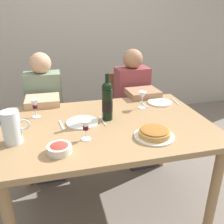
{
  "coord_description": "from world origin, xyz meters",
  "views": [
    {
      "loc": [
        -0.36,
        -1.56,
        1.54
      ],
      "look_at": [
        0.06,
        0.1,
        0.8
      ],
      "focal_mm": 39.25,
      "sensor_mm": 36.0,
      "label": 1
    }
  ],
  "objects": [
    {
      "name": "dinner_plate_right_setting",
      "position": [
        0.54,
        0.29,
        0.77
      ],
      "size": [
        0.21,
        0.21,
        0.01
      ],
      "primitive_type": "cylinder",
      "color": "silver",
      "rests_on": "dining_table"
    },
    {
      "name": "wine_bottle",
      "position": [
        0.02,
        0.08,
        0.91
      ],
      "size": [
        0.08,
        0.08,
        0.35
      ],
      "color": "black",
      "rests_on": "dining_table"
    },
    {
      "name": "knife_right_setting",
      "position": [
        0.69,
        0.29,
        0.76
      ],
      "size": [
        0.03,
        0.18,
        0.0
      ],
      "primitive_type": "cube",
      "rotation": [
        0.0,
        0.0,
        1.46
      ],
      "color": "silver",
      "rests_on": "dining_table"
    },
    {
      "name": "spoon_right_setting",
      "position": [
        0.39,
        0.29,
        0.76
      ],
      "size": [
        0.03,
        0.16,
        0.0
      ],
      "primitive_type": "cube",
      "rotation": [
        0.0,
        0.0,
        1.65
      ],
      "color": "silver",
      "rests_on": "dining_table"
    },
    {
      "name": "salad_bowl",
      "position": [
        -0.36,
        -0.31,
        0.79
      ],
      "size": [
        0.14,
        0.14,
        0.06
      ],
      "color": "silver",
      "rests_on": "dining_table"
    },
    {
      "name": "dining_table",
      "position": [
        0.0,
        0.0,
        0.67
      ],
      "size": [
        1.5,
        1.0,
        0.76
      ],
      "color": "#9E7A51",
      "rests_on": "ground"
    },
    {
      "name": "diner_left",
      "position": [
        -0.45,
        0.68,
        0.62
      ],
      "size": [
        0.34,
        0.51,
        1.16
      ],
      "rotation": [
        0.0,
        0.0,
        3.12
      ],
      "color": "gray",
      "rests_on": "ground"
    },
    {
      "name": "dinner_plate_left_setting",
      "position": [
        -0.17,
        0.05,
        0.77
      ],
      "size": [
        0.23,
        0.23,
        0.01
      ],
      "primitive_type": "cylinder",
      "color": "white",
      "rests_on": "dining_table"
    },
    {
      "name": "back_wall",
      "position": [
        0.0,
        1.98,
        1.4
      ],
      "size": [
        8.0,
        0.1,
        2.8
      ],
      "primitive_type": "cube",
      "color": "#B2ADA3",
      "rests_on": "ground"
    },
    {
      "name": "wine_glass_right_diner",
      "position": [
        -0.5,
        0.25,
        0.86
      ],
      "size": [
        0.07,
        0.07,
        0.14
      ],
      "color": "silver",
      "rests_on": "dining_table"
    },
    {
      "name": "water_pitcher",
      "position": [
        -0.62,
        -0.12,
        0.85
      ],
      "size": [
        0.17,
        0.11,
        0.21
      ],
      "color": "silver",
      "rests_on": "dining_table"
    },
    {
      "name": "chair_left",
      "position": [
        -0.45,
        0.92,
        0.5
      ],
      "size": [
        0.41,
        0.41,
        0.87
      ],
      "rotation": [
        0.0,
        0.0,
        3.12
      ],
      "color": "brown",
      "rests_on": "ground"
    },
    {
      "name": "diner_right",
      "position": [
        0.46,
        0.67,
        0.62
      ],
      "size": [
        0.35,
        0.52,
        1.16
      ],
      "rotation": [
        0.0,
        0.0,
        3.2
      ],
      "color": "#8E3D42",
      "rests_on": "ground"
    },
    {
      "name": "wine_glass_left_diner",
      "position": [
        0.35,
        0.23,
        0.86
      ],
      "size": [
        0.07,
        0.07,
        0.14
      ],
      "color": "silver",
      "rests_on": "dining_table"
    },
    {
      "name": "chair_right",
      "position": [
        0.45,
        0.9,
        0.5
      ],
      "size": [
        0.42,
        0.42,
        0.87
      ],
      "rotation": [
        0.0,
        0.0,
        3.2
      ],
      "color": "brown",
      "rests_on": "ground"
    },
    {
      "name": "fork_left_setting",
      "position": [
        -0.32,
        0.05,
        0.76
      ],
      "size": [
        0.04,
        0.16,
        0.0
      ],
      "primitive_type": "cube",
      "rotation": [
        0.0,
        0.0,
        1.71
      ],
      "color": "silver",
      "rests_on": "dining_table"
    },
    {
      "name": "wine_glass_centre",
      "position": [
        -0.18,
        -0.19,
        0.85
      ],
      "size": [
        0.07,
        0.07,
        0.13
      ],
      "color": "silver",
      "rests_on": "dining_table"
    },
    {
      "name": "baked_tart",
      "position": [
        0.25,
        -0.26,
        0.79
      ],
      "size": [
        0.26,
        0.26,
        0.06
      ],
      "color": "silver",
      "rests_on": "dining_table"
    },
    {
      "name": "ground_plane",
      "position": [
        0.0,
        0.0,
        0.0
      ],
      "size": [
        8.0,
        8.0,
        0.0
      ],
      "primitive_type": "plane",
      "color": "slate"
    },
    {
      "name": "knife_left_setting",
      "position": [
        -0.02,
        0.05,
        0.76
      ],
      "size": [
        0.02,
        0.18,
        0.0
      ],
      "primitive_type": "cube",
      "rotation": [
        0.0,
        0.0,
        1.65
      ],
      "color": "silver",
      "rests_on": "dining_table"
    }
  ]
}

